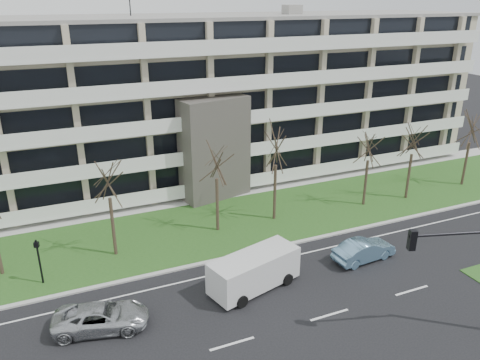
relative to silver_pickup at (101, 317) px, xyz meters
name	(u,v)px	position (x,y,z in m)	size (l,w,h in m)	color
ground	(329,315)	(12.04, -3.97, -0.71)	(160.00, 160.00, 0.00)	black
grass_verge	(239,221)	(12.04, 9.03, -0.68)	(90.00, 10.00, 0.06)	#214E1A
curb	(267,249)	(12.04, 4.03, -0.65)	(90.00, 0.35, 0.12)	#B2B2AD
sidewalk	(216,196)	(12.04, 14.53, -0.67)	(90.00, 2.00, 0.08)	#B2B2AD
lane_edge_line	(277,260)	(12.04, 2.53, -0.70)	(90.00, 0.12, 0.01)	white
apartment_building	(189,99)	(12.04, 21.35, 6.91)	(60.50, 15.10, 18.75)	#BAAE90
silver_pickup	(101,317)	(0.00, 0.00, 0.00)	(2.34, 5.08, 1.41)	#B5B8BD
blue_sedan	(364,250)	(17.52, 0.22, 0.04)	(1.57, 4.51, 1.48)	#709FC3
white_van	(255,268)	(9.32, 0.24, 0.65)	(6.19, 3.61, 2.26)	silver
traffic_signal	(472,265)	(17.54, -8.02, 3.54)	(5.46, 1.91, 6.57)	black
pedestrian_signal	(39,256)	(-2.82, 5.85, 1.27)	(0.34, 0.30, 3.10)	black
tree_2	(107,175)	(2.00, 7.65, 5.30)	(3.86, 3.86, 7.72)	#382B21
tree_3	(216,157)	(9.87, 8.24, 5.26)	(3.83, 3.83, 7.67)	#382B21
tree_4	(276,143)	(14.79, 8.27, 5.77)	(4.16, 4.16, 8.33)	#382B21
tree_5	(370,143)	(23.20, 7.68, 4.94)	(3.63, 3.63, 7.26)	#382B21
tree_6	(414,136)	(27.59, 7.35, 5.05)	(3.70, 3.70, 7.41)	#382B21
tree_7	(473,125)	(34.77, 7.73, 5.19)	(3.79, 3.79, 7.59)	#382B21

